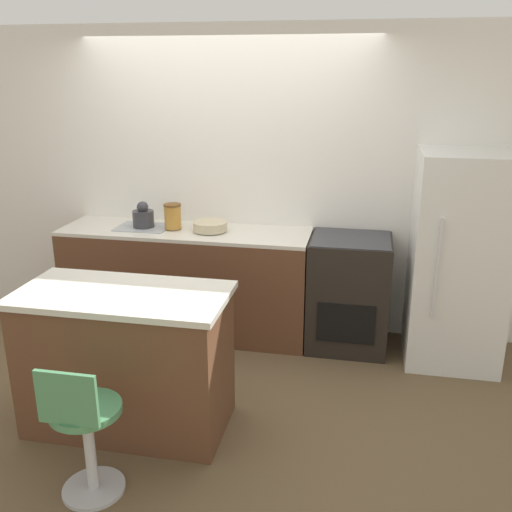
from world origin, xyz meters
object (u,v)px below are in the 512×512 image
at_px(oven_range, 348,293).
at_px(stool_chair, 85,432).
at_px(refrigerator, 458,260).
at_px(kettle, 143,217).
at_px(mixing_bowl, 210,226).

height_order(oven_range, stool_chair, oven_range).
bearing_deg(stool_chair, oven_range, 58.40).
xyz_separation_m(refrigerator, stool_chair, (-2.12, -2.05, -0.43)).
height_order(refrigerator, kettle, refrigerator).
xyz_separation_m(oven_range, stool_chair, (-1.29, -2.10, -0.07)).
height_order(stool_chair, mixing_bowl, mixing_bowl).
xyz_separation_m(stool_chair, kettle, (-0.48, 2.11, 0.63)).
height_order(oven_range, refrigerator, refrigerator).
bearing_deg(stool_chair, kettle, 102.80).
height_order(kettle, mixing_bowl, kettle).
xyz_separation_m(refrigerator, mixing_bowl, (-2.00, 0.06, 0.15)).
bearing_deg(mixing_bowl, stool_chair, -93.12).
bearing_deg(kettle, mixing_bowl, 0.00).
height_order(stool_chair, kettle, kettle).
bearing_deg(oven_range, stool_chair, -121.60).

